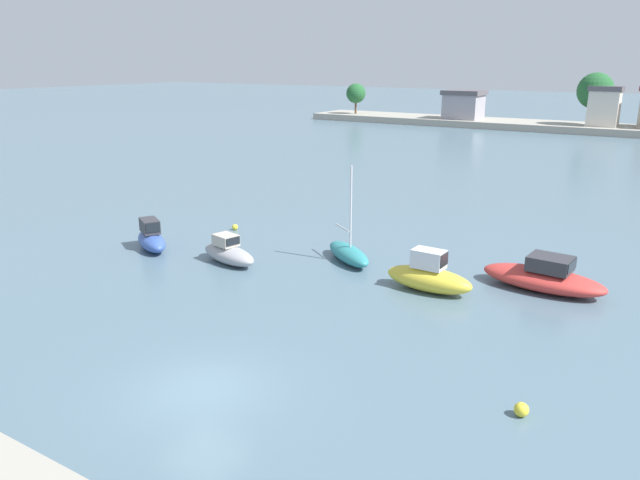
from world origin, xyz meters
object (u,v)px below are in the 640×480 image
moored_boat_1 (228,253)px  mooring_buoy_0 (521,410)px  moored_boat_3 (429,276)px  moored_boat_4 (544,277)px  mooring_buoy_1 (235,227)px  moored_boat_0 (151,238)px  moored_boat_2 (349,253)px

moored_boat_1 → mooring_buoy_0: (16.57, -6.36, -0.33)m
moored_boat_3 → moored_boat_4: 5.27m
moored_boat_4 → mooring_buoy_1: bearing=-177.1°
moored_boat_4 → mooring_buoy_1: (-18.49, 0.43, -0.41)m
moored_boat_1 → moored_boat_3: (10.28, 1.75, 0.14)m
mooring_buoy_0 → moored_boat_3: bearing=127.8°
moored_boat_1 → mooring_buoy_0: size_ratio=9.22×
mooring_buoy_0 → mooring_buoy_1: mooring_buoy_0 is taller
moored_boat_0 → moored_boat_4: 20.47m
moored_boat_4 → mooring_buoy_1: size_ratio=15.67×
moored_boat_2 → moored_boat_3: moored_boat_2 is taller
moored_boat_3 → mooring_buoy_0: size_ratio=9.49×
mooring_buoy_1 → moored_boat_0: bearing=-103.4°
moored_boat_3 → moored_boat_2: bearing=163.6°
moored_boat_1 → moored_boat_2: bearing=47.8°
mooring_buoy_1 → moored_boat_4: bearing=-1.3°
moored_boat_0 → moored_boat_2: (10.29, 3.91, -0.17)m
moored_boat_0 → moored_boat_3: size_ratio=0.90×
mooring_buoy_1 → moored_boat_2: bearing=-10.3°
moored_boat_1 → mooring_buoy_0: 17.75m
moored_boat_1 → mooring_buoy_1: moored_boat_1 is taller
moored_boat_3 → moored_boat_4: bearing=35.5°
moored_boat_1 → moored_boat_3: 10.43m
moored_boat_0 → moored_boat_3: (15.43, 2.21, 0.06)m
moored_boat_1 → moored_boat_3: size_ratio=0.97×
moored_boat_4 → mooring_buoy_0: (1.90, -11.03, -0.38)m
moored_boat_1 → moored_boat_4: bearing=31.5°
moored_boat_2 → moored_boat_3: bearing=17.4°
moored_boat_1 → mooring_buoy_1: (-3.82, 5.10, -0.36)m
moored_boat_4 → mooring_buoy_0: size_ratio=13.05×
moored_boat_3 → moored_boat_1: bearing=-168.4°
moored_boat_2 → moored_boat_4: bearing=43.0°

